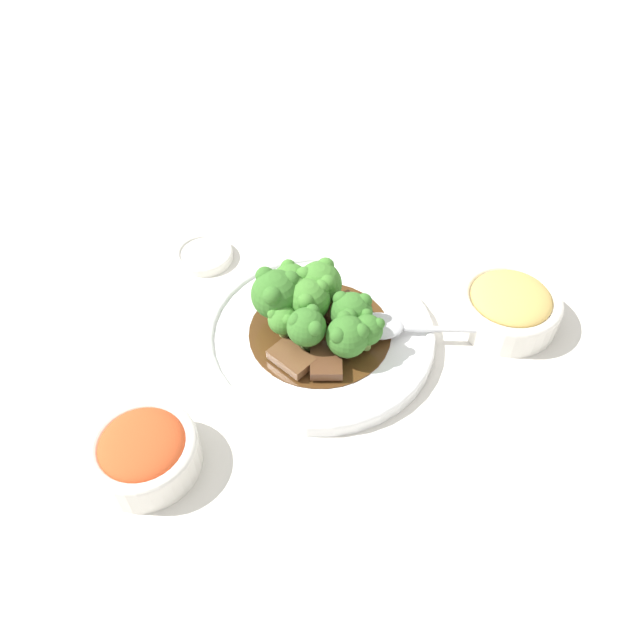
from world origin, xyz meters
name	(u,v)px	position (x,y,z in m)	size (l,w,h in m)	color
ground_plane	(320,340)	(0.00, 0.00, 0.00)	(4.00, 4.00, 0.00)	silver
main_plate	(320,334)	(0.00, 0.00, 0.01)	(0.26, 0.26, 0.02)	white
beef_strip_0	(291,358)	(-0.06, 0.01, 0.02)	(0.04, 0.05, 0.01)	brown
beef_strip_1	(326,360)	(-0.04, -0.03, 0.02)	(0.06, 0.05, 0.01)	#56331E
beef_strip_2	(341,309)	(0.04, -0.01, 0.02)	(0.06, 0.05, 0.01)	brown
broccoli_floret_0	(283,319)	(-0.03, 0.03, 0.04)	(0.03, 0.03, 0.04)	#7FA84C
broccoli_floret_1	(291,283)	(0.02, 0.05, 0.05)	(0.05, 0.05, 0.05)	#7FA84C
broccoli_floret_2	(308,299)	(0.01, 0.02, 0.05)	(0.05, 0.05, 0.06)	#7FA84C
broccoli_floret_3	(309,328)	(-0.03, 0.00, 0.05)	(0.04, 0.04, 0.05)	#7FA84C
broccoli_floret_4	(347,336)	(-0.02, -0.04, 0.05)	(0.05, 0.05, 0.05)	#8EB756
broccoli_floret_5	(276,294)	(-0.01, 0.05, 0.06)	(0.06, 0.06, 0.06)	#7FA84C
broccoli_floret_6	(319,283)	(0.03, 0.02, 0.05)	(0.05, 0.05, 0.06)	#8EB756
broccoli_floret_7	(369,327)	(0.00, -0.06, 0.05)	(0.03, 0.03, 0.05)	#7FA84C
broccoli_floret_8	(351,312)	(0.02, -0.03, 0.05)	(0.05, 0.05, 0.05)	#7FA84C
serving_spoon	(394,327)	(0.04, -0.07, 0.03)	(0.11, 0.19, 0.01)	silver
side_bowl_kimchi	(144,451)	(-0.22, 0.07, 0.02)	(0.10, 0.10, 0.05)	white
side_bowl_appetizer	(509,305)	(0.13, -0.18, 0.02)	(0.12, 0.12, 0.05)	white
sauce_dish	(204,255)	(0.05, 0.20, 0.01)	(0.07, 0.07, 0.01)	white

